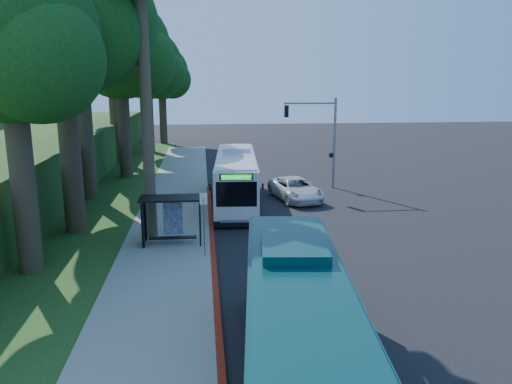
{
  "coord_description": "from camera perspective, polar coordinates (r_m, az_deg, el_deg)",
  "views": [
    {
      "loc": [
        -5.39,
        -27.66,
        8.27
      ],
      "look_at": [
        -2.29,
        1.0,
        1.82
      ],
      "focal_mm": 35.0,
      "sensor_mm": 36.0,
      "label": 1
    }
  ],
  "objects": [
    {
      "name": "teal_bus",
      "position": [
        13.48,
        4.87,
        -16.03
      ],
      "size": [
        3.94,
        12.7,
        3.72
      ],
      "rotation": [
        0.0,
        0.0,
        -0.1
      ],
      "color": "#0A3437",
      "rests_on": "ground"
    },
    {
      "name": "bus_shelter",
      "position": [
        25.7,
        -10.14,
        -2.15
      ],
      "size": [
        3.2,
        1.51,
        2.55
      ],
      "color": "black",
      "rests_on": "ground"
    },
    {
      "name": "tree_5",
      "position": [
        67.84,
        -10.69,
        12.99
      ],
      "size": [
        7.35,
        7.0,
        12.86
      ],
      "color": "#382B1E",
      "rests_on": "ground"
    },
    {
      "name": "tree_2",
      "position": [
        44.19,
        -15.16,
        15.06
      ],
      "size": [
        8.82,
        8.4,
        15.12
      ],
      "color": "#382B1E",
      "rests_on": "ground"
    },
    {
      "name": "ground",
      "position": [
        29.37,
        4.67,
        -3.78
      ],
      "size": [
        140.0,
        140.0,
        0.0
      ],
      "primitive_type": "plane",
      "color": "black",
      "rests_on": "ground"
    },
    {
      "name": "traffic_signal_pole",
      "position": [
        38.95,
        7.53,
        6.84
      ],
      "size": [
        4.1,
        0.3,
        7.0
      ],
      "color": "gray",
      "rests_on": "ground"
    },
    {
      "name": "tree_6",
      "position": [
        22.97,
        -26.22,
        14.96
      ],
      "size": [
        7.56,
        7.2,
        13.74
      ],
      "color": "#382B1E",
      "rests_on": "ground"
    },
    {
      "name": "pickup",
      "position": [
        35.37,
        4.56,
        0.35
      ],
      "size": [
        3.62,
        6.0,
        1.56
      ],
      "primitive_type": "imported",
      "rotation": [
        0.0,
        0.0,
        0.19
      ],
      "color": "silver",
      "rests_on": "ground"
    },
    {
      "name": "tree_4",
      "position": [
        59.97,
        -12.27,
        13.73
      ],
      "size": [
        8.4,
        8.0,
        14.14
      ],
      "color": "#382B1E",
      "rests_on": "ground"
    },
    {
      "name": "tree_0",
      "position": [
        28.67,
        -21.34,
        17.67
      ],
      "size": [
        8.4,
        8.0,
        15.7
      ],
      "color": "#382B1E",
      "rests_on": "ground"
    },
    {
      "name": "grass_verge",
      "position": [
        34.54,
        -18.72,
        -1.87
      ],
      "size": [
        8.0,
        70.0,
        0.06
      ],
      "primitive_type": "cube",
      "color": "#234719",
      "rests_on": "ground"
    },
    {
      "name": "tree_3",
      "position": [
        52.47,
        -16.12,
        16.2
      ],
      "size": [
        10.08,
        9.6,
        17.28
      ],
      "color": "#382B1E",
      "rests_on": "ground"
    },
    {
      "name": "red_curb",
      "position": [
        25.05,
        -4.97,
        -6.55
      ],
      "size": [
        0.25,
        30.0,
        0.13
      ],
      "primitive_type": "cube",
      "color": "maroon",
      "rests_on": "ground"
    },
    {
      "name": "white_bus",
      "position": [
        34.12,
        -2.29,
        1.67
      ],
      "size": [
        3.44,
        12.5,
        3.68
      ],
      "rotation": [
        0.0,
        0.0,
        -0.06
      ],
      "color": "silver",
      "rests_on": "ground"
    },
    {
      "name": "stop_sign_pole",
      "position": [
        23.49,
        -5.98,
        -2.72
      ],
      "size": [
        0.35,
        0.06,
        3.17
      ],
      "color": "gray",
      "rests_on": "ground"
    },
    {
      "name": "tree_1",
      "position": [
        36.8,
        -19.75,
        18.88
      ],
      "size": [
        10.5,
        10.0,
        18.26
      ],
      "color": "#382B1E",
      "rests_on": "ground"
    },
    {
      "name": "sidewalk",
      "position": [
        28.92,
        -9.72,
        -4.06
      ],
      "size": [
        4.5,
        70.0,
        0.12
      ],
      "primitive_type": "cube",
      "color": "gray",
      "rests_on": "ground"
    }
  ]
}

